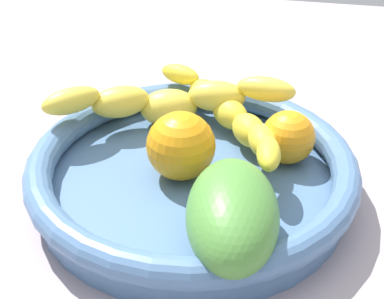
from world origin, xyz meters
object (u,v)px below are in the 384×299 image
Objects in this scene: banana_draped_left at (169,101)px; orange_mid_left at (288,137)px; fruit_bowl at (192,173)px; orange_front at (180,148)px; banana_draped_right at (233,117)px; mango_green at (232,214)px.

orange_mid_left is at bearing -16.34° from banana_draped_left.
banana_draped_left is at bearing 116.59° from fruit_bowl.
orange_front is at bearing -70.16° from banana_draped_left.
fruit_bowl is 9.79cm from banana_draped_left.
banana_draped_right is 1.45× the size of mango_green.
banana_draped_left is 19.52cm from mango_green.
orange_front is 10.52cm from mango_green.
fruit_bowl is 2.47× the size of mango_green.
banana_draped_right is at bearing 61.60° from orange_front.
banana_draped_left reaches higher than orange_mid_left.
banana_draped_left reaches higher than banana_draped_right.
banana_draped_right is at bearing -11.52° from banana_draped_left.
banana_draped_right is at bearing 98.05° from mango_green.
orange_mid_left is at bearing 75.23° from mango_green.
fruit_bowl is 1.70× the size of banana_draped_right.
banana_draped_left is 9.18cm from orange_front.
fruit_bowl is at bearing 119.81° from mango_green.
orange_front is 10.85cm from orange_mid_left.
orange_front reaches higher than orange_mid_left.
banana_draped_right is 15.92cm from mango_green.
banana_draped_left is at bearing 109.84° from orange_front.
orange_mid_left is 13.91cm from mango_green.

